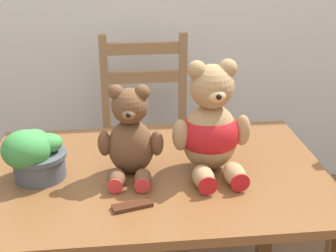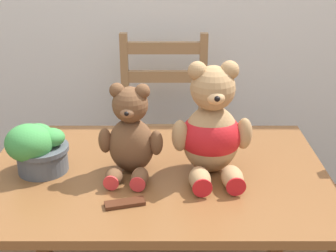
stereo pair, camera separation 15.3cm
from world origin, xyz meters
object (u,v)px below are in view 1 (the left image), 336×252
teddy_bear_left (130,137)px  teddy_bear_right (211,128)px  chocolate_bar (132,206)px  wooden_chair_behind (147,135)px  potted_plant (34,155)px

teddy_bear_left → teddy_bear_right: (0.27, 0.00, 0.02)m
teddy_bear_right → chocolate_bar: size_ratio=3.18×
teddy_bear_right → chocolate_bar: 0.37m
wooden_chair_behind → chocolate_bar: (-0.11, -1.01, 0.23)m
potted_plant → chocolate_bar: (0.31, -0.21, -0.08)m
teddy_bear_right → potted_plant: size_ratio=1.93×
teddy_bear_left → teddy_bear_right: size_ratio=0.81×
wooden_chair_behind → chocolate_bar: 1.05m
wooden_chair_behind → teddy_bear_left: (-0.10, -0.81, 0.36)m
teddy_bear_right → potted_plant: (-0.58, -0.00, -0.06)m
teddy_bear_left → chocolate_bar: 0.24m
wooden_chair_behind → teddy_bear_left: size_ratio=3.18×
teddy_bear_left → teddy_bear_right: 0.27m
teddy_bear_left → potted_plant: teddy_bear_left is taller
wooden_chair_behind → potted_plant: bearing=62.9°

